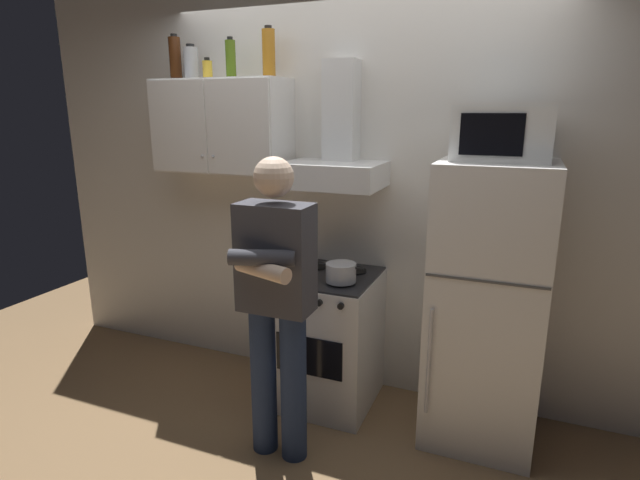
% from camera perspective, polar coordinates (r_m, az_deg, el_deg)
% --- Properties ---
extents(ground_plane, '(7.00, 7.00, 0.00)m').
position_cam_1_polar(ground_plane, '(3.30, 0.00, -19.73)').
color(ground_plane, olive).
extents(back_wall_tiled, '(4.80, 0.10, 2.70)m').
position_cam_1_polar(back_wall_tiled, '(3.33, 3.93, 5.74)').
color(back_wall_tiled, silver).
rests_on(back_wall_tiled, ground_plane).
extents(upper_cabinet, '(0.90, 0.37, 0.60)m').
position_cam_1_polar(upper_cabinet, '(3.46, -11.03, 12.51)').
color(upper_cabinet, white).
extents(stove_oven, '(0.60, 0.62, 0.87)m').
position_cam_1_polar(stove_oven, '(3.30, 0.85, -11.04)').
color(stove_oven, white).
rests_on(stove_oven, ground_plane).
extents(range_hood, '(0.60, 0.44, 0.75)m').
position_cam_1_polar(range_hood, '(3.10, 1.79, 9.74)').
color(range_hood, white).
extents(refrigerator, '(0.60, 0.62, 1.60)m').
position_cam_1_polar(refrigerator, '(2.97, 18.34, -7.08)').
color(refrigerator, white).
rests_on(refrigerator, ground_plane).
extents(microwave, '(0.48, 0.37, 0.28)m').
position_cam_1_polar(microwave, '(2.80, 19.92, 11.30)').
color(microwave, silver).
rests_on(microwave, refrigerator).
extents(person_standing, '(0.38, 0.33, 1.64)m').
position_cam_1_polar(person_standing, '(2.62, -5.01, -6.89)').
color(person_standing, navy).
rests_on(person_standing, ground_plane).
extents(cooking_pot, '(0.28, 0.18, 0.11)m').
position_cam_1_polar(cooking_pot, '(2.97, 2.39, -3.69)').
color(cooking_pot, '#B7BABF').
rests_on(cooking_pot, stove_oven).
extents(bottle_spice_jar, '(0.06, 0.06, 0.13)m').
position_cam_1_polar(bottle_spice_jar, '(3.49, -12.62, 18.34)').
color(bottle_spice_jar, gold).
rests_on(bottle_spice_jar, upper_cabinet).
extents(bottle_olive_oil, '(0.06, 0.06, 0.25)m').
position_cam_1_polar(bottle_olive_oil, '(3.43, -10.07, 19.53)').
color(bottle_olive_oil, '#4C6B19').
rests_on(bottle_olive_oil, upper_cabinet).
extents(bottle_liquor_amber, '(0.08, 0.08, 0.31)m').
position_cam_1_polar(bottle_liquor_amber, '(3.34, -5.82, 20.29)').
color(bottle_liquor_amber, '#B7721E').
rests_on(bottle_liquor_amber, upper_cabinet).
extents(bottle_canister_steel, '(0.10, 0.10, 0.22)m').
position_cam_1_polar(bottle_canister_steel, '(3.59, -14.38, 18.84)').
color(bottle_canister_steel, '#B2B5BA').
rests_on(bottle_canister_steel, upper_cabinet).
extents(bottle_rum_dark, '(0.08, 0.08, 0.29)m').
position_cam_1_polar(bottle_rum_dark, '(3.68, -16.06, 19.16)').
color(bottle_rum_dark, '#47230F').
rests_on(bottle_rum_dark, upper_cabinet).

